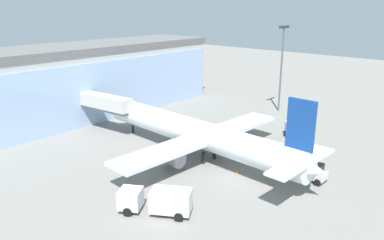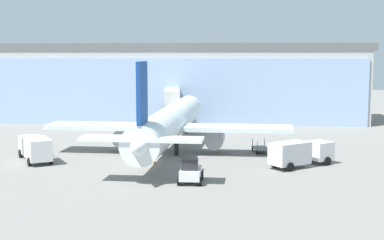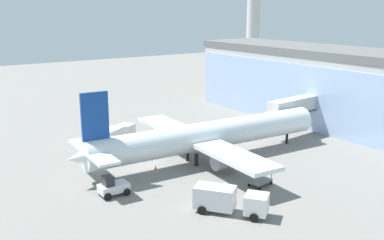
# 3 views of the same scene
# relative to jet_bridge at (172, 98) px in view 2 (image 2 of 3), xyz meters

# --- Properties ---
(ground) EXTENTS (240.00, 240.00, 0.00)m
(ground) POSITION_rel_jet_bridge_xyz_m (0.45, -27.68, -4.73)
(ground) COLOR gray
(terminal_building) EXTENTS (62.51, 15.00, 13.16)m
(terminal_building) POSITION_rel_jet_bridge_xyz_m (0.45, 10.04, 1.85)
(terminal_building) COLOR #B3B3B3
(terminal_building) RESTS_ON ground
(jet_bridge) EXTENTS (3.79, 13.54, 6.12)m
(jet_bridge) POSITION_rel_jet_bridge_xyz_m (0.00, 0.00, 0.00)
(jet_bridge) COLOR beige
(jet_bridge) RESTS_ON ground
(airplane) EXTENTS (28.44, 37.81, 10.80)m
(airplane) POSITION_rel_jet_bridge_xyz_m (2.05, -20.02, -1.35)
(airplane) COLOR white
(airplane) RESTS_ON ground
(catering_truck) EXTENTS (5.73, 7.36, 2.65)m
(catering_truck) POSITION_rel_jet_bridge_xyz_m (-11.64, -26.70, -3.26)
(catering_truck) COLOR silver
(catering_truck) RESTS_ON ground
(fuel_truck) EXTENTS (7.12, 6.21, 2.65)m
(fuel_truck) POSITION_rel_jet_bridge_xyz_m (16.26, -27.37, -3.26)
(fuel_truck) COLOR silver
(fuel_truck) RESTS_ON ground
(baggage_cart) EXTENTS (2.14, 3.07, 1.50)m
(baggage_cart) POSITION_rel_jet_bridge_xyz_m (12.72, -19.80, -4.23)
(baggage_cart) COLOR slate
(baggage_cart) RESTS_ON ground
(pushback_tug) EXTENTS (2.16, 3.21, 2.30)m
(pushback_tug) POSITION_rel_jet_bridge_xyz_m (5.75, -35.06, -3.76)
(pushback_tug) COLOR silver
(pushback_tug) RESTS_ON ground
(safety_cone_nose) EXTENTS (0.36, 0.36, 0.55)m
(safety_cone_nose) POSITION_rel_jet_bridge_xyz_m (1.34, -27.23, -4.46)
(safety_cone_nose) COLOR orange
(safety_cone_nose) RESTS_ON ground
(safety_cone_wingtip) EXTENTS (0.36, 0.36, 0.55)m
(safety_cone_wingtip) POSITION_rel_jet_bridge_xyz_m (14.57, -23.24, -4.46)
(safety_cone_wingtip) COLOR orange
(safety_cone_wingtip) RESTS_ON ground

